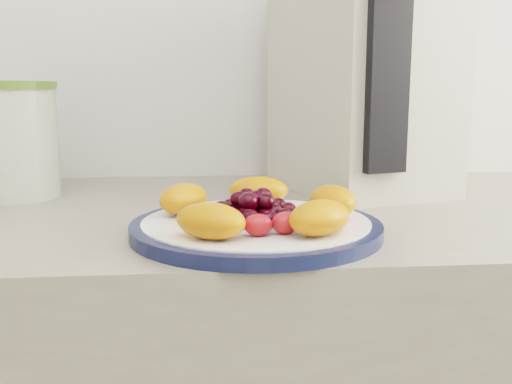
{
  "coord_description": "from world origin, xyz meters",
  "views": [
    {
      "loc": [
        0.04,
        0.4,
        1.06
      ],
      "look_at": [
        0.1,
        1.04,
        0.95
      ],
      "focal_mm": 40.0,
      "sensor_mm": 36.0,
      "label": 1
    }
  ],
  "objects": [
    {
      "name": "canister",
      "position": [
        -0.26,
        1.3,
        0.98
      ],
      "size": [
        0.15,
        0.15,
        0.17
      ],
      "primitive_type": "cylinder",
      "rotation": [
        0.0,
        0.0,
        0.09
      ],
      "color": "#3F5911",
      "rests_on": "counter"
    },
    {
      "name": "fruit_plate",
      "position": [
        0.1,
        1.03,
        0.93
      ],
      "size": [
        0.25,
        0.24,
        0.04
      ],
      "color": "#CF5B11",
      "rests_on": "plate_face"
    },
    {
      "name": "canister_lid",
      "position": [
        -0.26,
        1.3,
        1.07
      ],
      "size": [
        0.16,
        0.16,
        0.01
      ],
      "primitive_type": "cylinder",
      "rotation": [
        0.0,
        0.0,
        0.09
      ],
      "color": "#516E29",
      "rests_on": "canister"
    },
    {
      "name": "plate_face",
      "position": [
        0.1,
        1.04,
        0.91
      ],
      "size": [
        0.26,
        0.26,
        0.02
      ],
      "primitive_type": "cylinder",
      "color": "white",
      "rests_on": "counter"
    },
    {
      "name": "appliance_body",
      "position": [
        0.3,
        1.32,
        1.08
      ],
      "size": [
        0.28,
        0.34,
        0.36
      ],
      "primitive_type": "cube",
      "rotation": [
        0.0,
        0.0,
        0.29
      ],
      "color": "#BAB29F",
      "rests_on": "counter"
    },
    {
      "name": "appliance_panel",
      "position": [
        0.29,
        1.17,
        1.09
      ],
      "size": [
        0.07,
        0.04,
        0.27
      ],
      "primitive_type": "cube",
      "rotation": [
        0.0,
        0.0,
        0.29
      ],
      "color": "black",
      "rests_on": "appliance_body"
    },
    {
      "name": "plate_rim",
      "position": [
        0.1,
        1.04,
        0.91
      ],
      "size": [
        0.29,
        0.29,
        0.01
      ],
      "primitive_type": "cylinder",
      "color": "#121A3A",
      "rests_on": "counter"
    }
  ]
}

